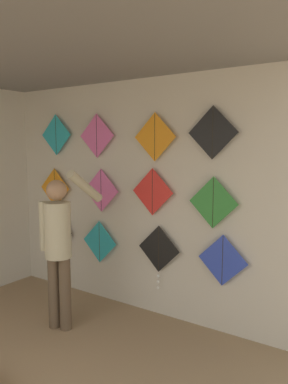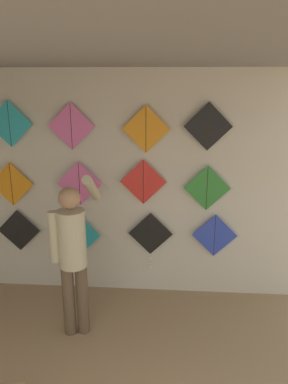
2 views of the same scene
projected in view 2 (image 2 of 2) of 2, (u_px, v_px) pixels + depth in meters
back_panel at (112, 187)px, 4.61m from camera, size 4.58×0.06×2.80m
ceiling_slab at (57, 55)px, 2.33m from camera, size 4.58×4.65×0.04m
shopkeeper at (73, 249)px, 3.85m from camera, size 0.44×0.66×1.77m
kite_0 at (19, 230)px, 4.78m from camera, size 0.55×0.01×0.55m
kite_1 at (79, 235)px, 4.74m from camera, size 0.55×0.01×0.55m
kite_2 at (150, 237)px, 4.67m from camera, size 0.55×0.04×0.76m
kite_3 at (215, 235)px, 4.60m from camera, size 0.55×0.01×0.55m
kite_4 at (11, 184)px, 4.60m from camera, size 0.55×0.01×0.55m
kite_5 at (79, 184)px, 4.54m from camera, size 0.55×0.01×0.55m
kite_6 at (143, 182)px, 4.47m from camera, size 0.55×0.01×0.55m
kite_7 at (207, 188)px, 4.43m from camera, size 0.55×0.01×0.55m
kite_8 at (9, 124)px, 4.38m from camera, size 0.55×0.01×0.55m
kite_9 at (71, 126)px, 4.34m from camera, size 0.55×0.01×0.55m
kite_10 at (146, 129)px, 4.28m from camera, size 0.55×0.01×0.55m
kite_11 at (208, 126)px, 4.22m from camera, size 0.55×0.01×0.55m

